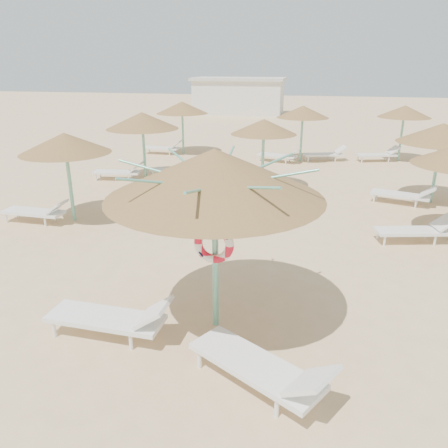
# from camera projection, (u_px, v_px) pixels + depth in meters

# --- Properties ---
(ground) EXTENTS (120.00, 120.00, 0.00)m
(ground) POSITION_uv_depth(u_px,v_px,m) (222.00, 334.00, 7.86)
(ground) COLOR #DDB687
(ground) RESTS_ON ground
(main_palapa) EXTENTS (3.68, 3.68, 3.30)m
(main_palapa) POSITION_uv_depth(u_px,v_px,m) (215.00, 174.00, 7.15)
(main_palapa) COLOR #6AB89F
(main_palapa) RESTS_ON ground
(lounger_main_a) EXTENTS (2.26, 0.76, 0.81)m
(lounger_main_a) POSITION_uv_depth(u_px,v_px,m) (113.00, 318.00, 7.65)
(lounger_main_a) COLOR white
(lounger_main_a) RESTS_ON ground
(lounger_main_b) EXTENTS (2.33, 1.77, 0.84)m
(lounger_main_b) POSITION_uv_depth(u_px,v_px,m) (263.00, 368.00, 6.38)
(lounger_main_b) COLOR white
(lounger_main_b) RESTS_ON ground
(palapa_field) EXTENTS (19.55, 14.05, 2.73)m
(palapa_field) POSITION_uv_depth(u_px,v_px,m) (298.00, 128.00, 16.15)
(palapa_field) COLOR #6AB89F
(palapa_field) RESTS_ON ground
(service_hut) EXTENTS (8.40, 4.40, 3.25)m
(service_hut) POSITION_uv_depth(u_px,v_px,m) (239.00, 96.00, 40.54)
(service_hut) COLOR silver
(service_hut) RESTS_ON ground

